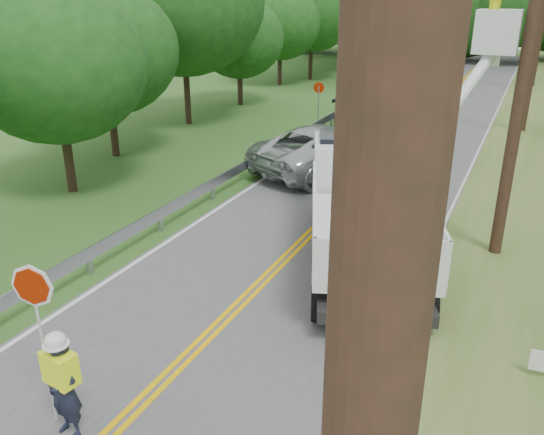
% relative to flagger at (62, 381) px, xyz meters
% --- Properties ---
extents(ground, '(140.00, 140.00, 0.00)m').
position_rel_flagger_xyz_m(ground, '(0.58, 0.39, -1.04)').
color(ground, '#2A531C').
rests_on(ground, ground).
extents(road, '(7.20, 96.00, 0.03)m').
position_rel_flagger_xyz_m(road, '(0.58, 14.39, -1.03)').
color(road, '#4C4C4F').
rests_on(road, ground).
extents(guardrail, '(0.18, 48.00, 0.77)m').
position_rel_flagger_xyz_m(guardrail, '(-3.44, 15.30, -0.49)').
color(guardrail, '#9EA1A6').
rests_on(guardrail, ground).
extents(utility_poles, '(1.60, 43.30, 10.00)m').
position_rel_flagger_xyz_m(utility_poles, '(5.58, 17.41, 4.23)').
color(utility_poles, black).
rests_on(utility_poles, ground).
extents(treeline_left, '(10.63, 55.45, 11.11)m').
position_rel_flagger_xyz_m(treeline_left, '(-9.89, 32.78, 4.83)').
color(treeline_left, '#332319').
rests_on(treeline_left, ground).
extents(treeline_horizon, '(56.92, 14.07, 11.12)m').
position_rel_flagger_xyz_m(treeline_horizon, '(1.56, 56.56, 4.46)').
color(treeline_horizon, '#174414').
rests_on(treeline_horizon, ground).
extents(flagger, '(1.13, 0.53, 2.87)m').
position_rel_flagger_xyz_m(flagger, '(0.00, 0.00, 0.00)').
color(flagger, '#191E33').
rests_on(flagger, road).
extents(bucket_truck, '(5.48, 8.06, 7.39)m').
position_rel_flagger_xyz_m(bucket_truck, '(2.23, 9.00, 0.61)').
color(bucket_truck, black).
rests_on(bucket_truck, road).
extents(suv_silver, '(5.23, 7.15, 1.81)m').
position_rel_flagger_xyz_m(suv_silver, '(-1.08, 15.04, -0.12)').
color(suv_silver, '#B3B7BA').
rests_on(suv_silver, road).
extents(suv_darkgrey, '(3.26, 6.26, 1.73)m').
position_rel_flagger_xyz_m(suv_darkgrey, '(-1.61, 23.86, -0.16)').
color(suv_darkgrey, '#323538').
rests_on(suv_darkgrey, road).
extents(stop_sign_permanent, '(0.53, 0.15, 2.55)m').
position_rel_flagger_xyz_m(stop_sign_permanent, '(-3.56, 20.59, 0.65)').
color(stop_sign_permanent, '#9EA1A6').
rests_on(stop_sign_permanent, ground).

